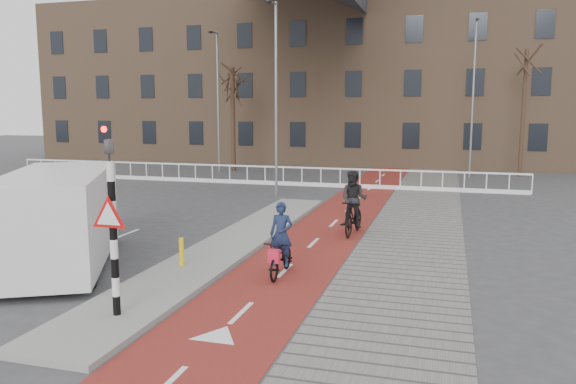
# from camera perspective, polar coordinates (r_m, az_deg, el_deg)

# --- Properties ---
(ground) EXTENTS (120.00, 120.00, 0.00)m
(ground) POSITION_cam_1_polar(r_m,az_deg,el_deg) (12.62, -9.60, -9.84)
(ground) COLOR #38383A
(ground) RESTS_ON ground
(bike_lane) EXTENTS (2.50, 60.00, 0.01)m
(bike_lane) POSITION_cam_1_polar(r_m,az_deg,el_deg) (21.48, 5.72, -2.15)
(bike_lane) COLOR maroon
(bike_lane) RESTS_ON ground
(sidewalk) EXTENTS (3.00, 60.00, 0.01)m
(sidewalk) POSITION_cam_1_polar(r_m,az_deg,el_deg) (21.17, 13.20, -2.49)
(sidewalk) COLOR slate
(sidewalk) RESTS_ON ground
(curb_island) EXTENTS (1.80, 16.00, 0.12)m
(curb_island) POSITION_cam_1_polar(r_m,az_deg,el_deg) (16.40, -5.76, -5.27)
(curb_island) COLOR gray
(curb_island) RESTS_ON ground
(traffic_signal) EXTENTS (0.80, 0.80, 3.68)m
(traffic_signal) POSITION_cam_1_polar(r_m,az_deg,el_deg) (10.72, -17.45, -2.41)
(traffic_signal) COLOR black
(traffic_signal) RESTS_ON curb_island
(bollard) EXTENTS (0.12, 0.12, 0.69)m
(bollard) POSITION_cam_1_polar(r_m,az_deg,el_deg) (14.06, -10.77, -5.99)
(bollard) COLOR yellow
(bollard) RESTS_ON curb_island
(cyclist_near) EXTENTS (0.61, 1.68, 1.76)m
(cyclist_near) POSITION_cam_1_polar(r_m,az_deg,el_deg) (13.34, -0.69, -6.04)
(cyclist_near) COLOR black
(cyclist_near) RESTS_ON bike_lane
(cyclist_far) EXTENTS (0.93, 1.94, 2.03)m
(cyclist_far) POSITION_cam_1_polar(r_m,az_deg,el_deg) (17.70, 6.69, -1.66)
(cyclist_far) COLOR black
(cyclist_far) RESTS_ON bike_lane
(van) EXTENTS (4.53, 5.97, 2.39)m
(van) POSITION_cam_1_polar(r_m,az_deg,el_deg) (15.06, -22.30, -2.43)
(van) COLOR silver
(van) RESTS_ON ground
(railing) EXTENTS (28.00, 0.10, 0.99)m
(railing) POSITION_cam_1_polar(r_m,az_deg,el_deg) (29.84, -4.16, 1.42)
(railing) COLOR silver
(railing) RESTS_ON ground
(townhouse_row) EXTENTS (46.00, 10.00, 15.90)m
(townhouse_row) POSITION_cam_1_polar(r_m,az_deg,el_deg) (43.74, 5.29, 13.48)
(townhouse_row) COLOR #7F6047
(townhouse_row) RESTS_ON ground
(tree_mid) EXTENTS (0.29, 0.29, 6.53)m
(tree_mid) POSITION_cam_1_polar(r_m,az_deg,el_deg) (36.01, -5.62, 7.32)
(tree_mid) COLOR black
(tree_mid) RESTS_ON ground
(tree_right) EXTENTS (0.22, 0.22, 7.33)m
(tree_right) POSITION_cam_1_polar(r_m,az_deg,el_deg) (35.47, 22.78, 7.34)
(tree_right) COLOR black
(tree_right) RESTS_ON ground
(streetlight_near) EXTENTS (0.12, 0.12, 8.57)m
(streetlight_near) POSITION_cam_1_polar(r_m,az_deg,el_deg) (25.41, -1.22, 9.22)
(streetlight_near) COLOR slate
(streetlight_near) RESTS_ON ground
(streetlight_left) EXTENTS (0.12, 0.12, 8.58)m
(streetlight_left) POSITION_cam_1_polar(r_m,az_deg,el_deg) (35.34, -7.12, 8.94)
(streetlight_left) COLOR slate
(streetlight_left) RESTS_ON ground
(streetlight_right) EXTENTS (0.12, 0.12, 8.92)m
(streetlight_right) POSITION_cam_1_polar(r_m,az_deg,el_deg) (34.03, 18.27, 8.90)
(streetlight_right) COLOR slate
(streetlight_right) RESTS_ON ground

